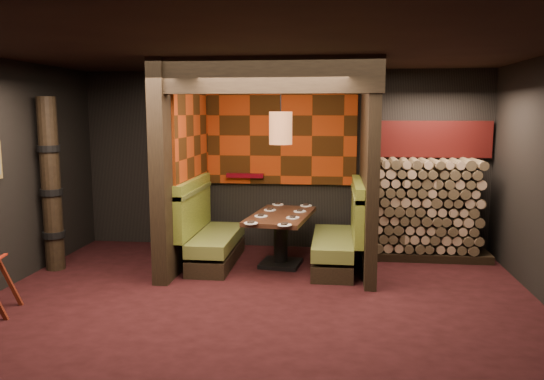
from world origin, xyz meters
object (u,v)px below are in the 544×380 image
(dining_table, at_px, (281,230))
(pendant_lamp, at_px, (281,128))
(totem_column, at_px, (51,186))
(booth_bench_left, at_px, (209,236))
(booth_bench_right, at_px, (340,240))
(firewood_stack, at_px, (431,209))

(dining_table, xyz_separation_m, pendant_lamp, (0.00, -0.05, 1.46))
(totem_column, bearing_deg, dining_table, 9.86)
(booth_bench_left, height_order, totem_column, totem_column)
(booth_bench_left, xyz_separation_m, pendant_lamp, (1.05, -0.05, 1.57))
(booth_bench_right, bearing_deg, dining_table, -179.67)
(booth_bench_left, height_order, booth_bench_right, same)
(firewood_stack, bearing_deg, booth_bench_left, -167.83)
(totem_column, bearing_deg, pendant_lamp, 8.97)
(booth_bench_left, bearing_deg, booth_bench_right, 0.00)
(booth_bench_left, relative_size, totem_column, 0.67)
(dining_table, relative_size, pendant_lamp, 1.38)
(booth_bench_left, bearing_deg, pendant_lamp, -3.00)
(booth_bench_right, relative_size, firewood_stack, 0.92)
(booth_bench_left, relative_size, pendant_lamp, 1.45)
(pendant_lamp, distance_m, totem_column, 3.27)
(booth_bench_right, bearing_deg, totem_column, -172.14)
(totem_column, bearing_deg, booth_bench_right, 7.86)
(booth_bench_right, bearing_deg, pendant_lamp, -176.29)
(booth_bench_left, distance_m, firewood_stack, 3.34)
(dining_table, bearing_deg, booth_bench_left, 179.73)
(totem_column, relative_size, firewood_stack, 1.39)
(booth_bench_right, distance_m, pendant_lamp, 1.79)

